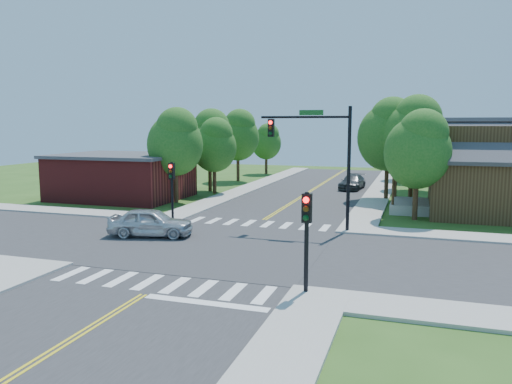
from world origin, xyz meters
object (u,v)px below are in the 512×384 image
(signal_pole_nw, at_px, (172,180))
(house_ne, at_px, (508,167))
(signal_pole_se, at_px, (307,224))
(car_silver, at_px, (151,223))
(signal_mast_ne, at_px, (320,148))
(car_dgrey, at_px, (352,183))

(signal_pole_nw, height_order, house_ne, house_ne)
(signal_pole_se, bearing_deg, house_ne, 64.42)
(signal_pole_se, relative_size, car_silver, 0.77)
(signal_mast_ne, distance_m, signal_pole_se, 11.55)
(signal_pole_se, height_order, car_dgrey, signal_pole_se)
(signal_mast_ne, bearing_deg, signal_pole_se, -81.44)
(house_ne, xyz_separation_m, car_silver, (-19.69, -13.19, -2.54))
(signal_pole_se, relative_size, house_ne, 0.29)
(signal_mast_ne, bearing_deg, house_ne, 37.68)
(car_silver, xyz_separation_m, car_dgrey, (8.08, 23.68, -0.11))
(signal_pole_nw, distance_m, house_ne, 22.45)
(car_silver, bearing_deg, signal_pole_nw, 0.23)
(house_ne, xyz_separation_m, car_dgrey, (-11.61, 10.49, -2.65))
(signal_pole_nw, bearing_deg, signal_pole_se, -45.00)
(signal_mast_ne, relative_size, house_ne, 0.55)
(signal_pole_se, relative_size, signal_pole_nw, 1.00)
(house_ne, bearing_deg, car_silver, -146.19)
(signal_mast_ne, bearing_deg, car_silver, -151.88)
(signal_mast_ne, height_order, car_dgrey, signal_mast_ne)
(house_ne, height_order, car_silver, house_ne)
(signal_pole_nw, height_order, car_dgrey, signal_pole_nw)
(car_dgrey, bearing_deg, signal_pole_nw, -109.97)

